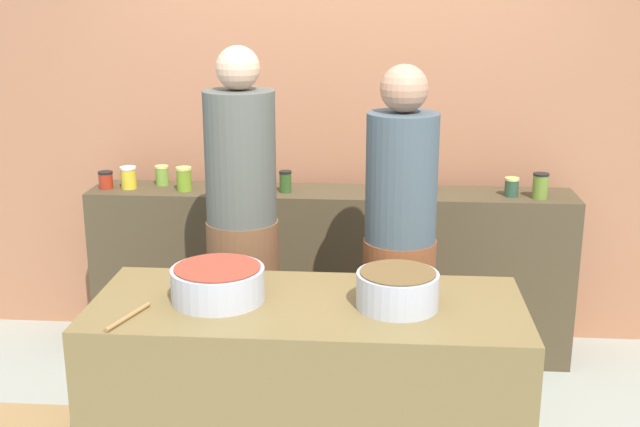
{
  "coord_description": "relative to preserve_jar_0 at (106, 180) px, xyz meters",
  "views": [
    {
      "loc": [
        0.27,
        -3.21,
        2.07
      ],
      "look_at": [
        0.0,
        0.35,
        1.05
      ],
      "focal_mm": 44.98,
      "sensor_mm": 36.0,
      "label": 1
    }
  ],
  "objects": [
    {
      "name": "preserve_jar_3",
      "position": [
        0.45,
        -0.01,
        0.02
      ],
      "size": [
        0.09,
        0.09,
        0.13
      ],
      "color": "olive",
      "rests_on": "display_shelf"
    },
    {
      "name": "preserve_jar_7",
      "position": [
        2.25,
        0.0,
        0.0
      ],
      "size": [
        0.08,
        0.08,
        0.1
      ],
      "color": "#2B4A33",
      "rests_on": "display_shelf"
    },
    {
      "name": "storefront_wall",
      "position": [
        1.26,
        0.39,
        0.48
      ],
      "size": [
        4.8,
        0.12,
        3.0
      ],
      "primitive_type": "cube",
      "color": "#A86947",
      "rests_on": "ground"
    },
    {
      "name": "preserve_jar_0",
      "position": [
        0.0,
        0.0,
        0.0
      ],
      "size": [
        0.08,
        0.08,
        0.1
      ],
      "color": "#A32916",
      "rests_on": "display_shelf"
    },
    {
      "name": "preserve_jar_4",
      "position": [
        1.02,
        -0.0,
        0.01
      ],
      "size": [
        0.07,
        0.07,
        0.12
      ],
      "color": "#2F511F",
      "rests_on": "display_shelf"
    },
    {
      "name": "cook_with_tongs",
      "position": [
        0.89,
        -0.69,
        -0.19
      ],
      "size": [
        0.34,
        0.34,
        1.81
      ],
      "color": "brown",
      "rests_on": "ground"
    },
    {
      "name": "cooking_pot_center",
      "position": [
        1.61,
        -1.38,
        -0.07
      ],
      "size": [
        0.32,
        0.32,
        0.14
      ],
      "color": "#B7B7BC",
      "rests_on": "prep_table"
    },
    {
      "name": "cooking_pot_left",
      "position": [
        0.91,
        -1.36,
        -0.08
      ],
      "size": [
        0.37,
        0.37,
        0.14
      ],
      "color": "#B7B7BC",
      "rests_on": "prep_table"
    },
    {
      "name": "preserve_jar_5",
      "position": [
        1.61,
        0.09,
        0.01
      ],
      "size": [
        0.08,
        0.08,
        0.11
      ],
      "color": "gold",
      "rests_on": "display_shelf"
    },
    {
      "name": "wooden_spoon",
      "position": [
        0.61,
        -1.57,
        -0.14
      ],
      "size": [
        0.1,
        0.26,
        0.02
      ],
      "primitive_type": "cylinder",
      "rotation": [
        1.57,
        0.0,
        2.82
      ],
      "color": "#9E703D",
      "rests_on": "prep_table"
    },
    {
      "name": "display_shelf",
      "position": [
        1.26,
        0.04,
        -0.53
      ],
      "size": [
        2.7,
        0.36,
        0.97
      ],
      "primitive_type": "cube",
      "color": "#483A25",
      "rests_on": "ground"
    },
    {
      "name": "preserve_jar_8",
      "position": [
        2.39,
        -0.04,
        0.02
      ],
      "size": [
        0.09,
        0.09,
        0.14
      ],
      "color": "olive",
      "rests_on": "display_shelf"
    },
    {
      "name": "preserve_jar_1",
      "position": [
        0.13,
        0.01,
        0.01
      ],
      "size": [
        0.09,
        0.09,
        0.13
      ],
      "color": "gold",
      "rests_on": "display_shelf"
    },
    {
      "name": "preserve_jar_2",
      "position": [
        0.29,
        0.11,
        0.01
      ],
      "size": [
        0.08,
        0.08,
        0.11
      ],
      "color": "olive",
      "rests_on": "display_shelf"
    },
    {
      "name": "preserve_jar_6",
      "position": [
        1.77,
        0.09,
        0.0
      ],
      "size": [
        0.08,
        0.08,
        0.11
      ],
      "color": "#B22D22",
      "rests_on": "display_shelf"
    },
    {
      "name": "prep_table",
      "position": [
        1.26,
        -1.36,
        -0.58
      ],
      "size": [
        1.7,
        0.7,
        0.87
      ],
      "primitive_type": "cube",
      "color": "brown",
      "rests_on": "ground"
    },
    {
      "name": "cook_in_cap",
      "position": [
        1.63,
        -0.77,
        -0.22
      ],
      "size": [
        0.34,
        0.34,
        1.74
      ],
      "color": "brown",
      "rests_on": "ground"
    }
  ]
}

